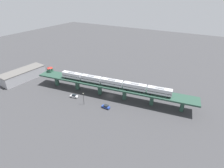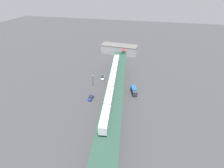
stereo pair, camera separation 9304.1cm
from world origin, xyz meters
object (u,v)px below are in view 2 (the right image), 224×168
subway_train (112,82)px  street_car_blue (91,98)px  signal_hut (124,51)px  delivery_truck (134,90)px  street_car_white (103,78)px  warehouse_building (119,49)px  street_lamp (93,80)px

subway_train → street_car_blue: subway_train is taller
signal_hut → street_car_blue: bearing=-99.4°
subway_train → delivery_truck: (9.73, 7.98, -8.11)m
street_car_white → warehouse_building: size_ratio=0.16×
street_lamp → delivery_truck: bearing=-4.4°
delivery_truck → street_lamp: (-22.75, 1.75, 2.35)m
street_car_white → warehouse_building: warehouse_building is taller
signal_hut → delivery_truck: size_ratio=0.48×
signal_hut → warehouse_building: signal_hut is taller
subway_train → delivery_truck: bearing=39.4°
signal_hut → street_car_white: (-7.82, -25.37, -8.19)m
subway_train → street_lamp: (-13.03, 9.73, -5.76)m
subway_train → street_car_white: bearing=118.5°
signal_hut → street_car_white: size_ratio=0.78×
street_car_white → street_lamp: size_ratio=0.67×
signal_hut → street_lamp: size_ratio=0.52×
signal_hut → street_car_blue: size_ratio=0.82×
subway_train → signal_hut: bearing=93.2°
signal_hut → delivery_truck: signal_hut is taller
signal_hut → delivery_truck: bearing=-71.4°
street_car_white → signal_hut: bearing=72.9°
subway_train → street_lamp: bearing=143.3°
subway_train → street_car_blue: bearing=-168.2°
signal_hut → street_car_white: signal_hut is taller
delivery_truck → street_car_white: bearing=151.4°
street_car_white → delivery_truck: size_ratio=0.62×
delivery_truck → warehouse_building: bearing=108.8°
street_lamp → street_car_white: bearing=73.3°
signal_hut → street_car_blue: 47.74m
subway_train → warehouse_building: subway_train is taller
street_car_blue → street_car_white: bearing=90.3°
street_car_blue → street_lamp: 12.59m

